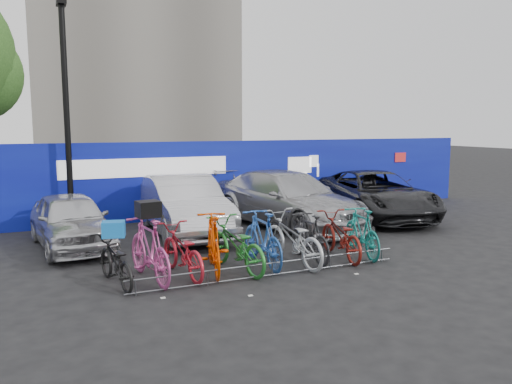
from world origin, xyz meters
TOP-DOWN VIEW (x-y plane):
  - ground at (0.00, 0.00)m, footprint 100.00×100.00m
  - hoarding at (0.01, 6.00)m, footprint 22.00×0.18m
  - lamppost at (-3.20, 5.40)m, footprint 0.25×0.50m
  - bike_rack at (-0.00, -0.60)m, footprint 5.60×0.03m
  - car_0 at (-3.34, 3.49)m, footprint 1.98×3.99m
  - car_1 at (-0.47, 3.85)m, footprint 1.81×4.78m
  - car_2 at (2.56, 3.65)m, footprint 3.36×5.77m
  - car_3 at (5.70, 3.72)m, footprint 3.45×5.65m
  - bike_0 at (-2.82, 0.12)m, footprint 0.88×1.80m
  - bike_1 at (-2.19, 0.12)m, footprint 0.84×2.09m
  - bike_2 at (-1.56, 0.18)m, footprint 0.89×1.96m
  - bike_3 at (-0.92, 0.14)m, footprint 1.00×2.06m
  - bike_4 at (-0.48, 0.07)m, footprint 1.04×2.11m
  - bike_5 at (0.15, 0.17)m, footprint 0.60×1.96m
  - bike_6 at (0.78, 0.04)m, footprint 0.94×2.16m
  - bike_7 at (1.25, 0.13)m, footprint 0.56×1.75m
  - bike_8 at (1.96, 0.03)m, footprint 0.93×1.99m
  - bike_9 at (2.50, -0.00)m, footprint 0.86×1.87m
  - cargo_crate at (-2.82, 0.12)m, footprint 0.46×0.39m
  - cargo_topcase at (-2.19, 0.12)m, footprint 0.45×0.42m

SIDE VIEW (x-z plane):
  - ground at x=0.00m, z-range 0.00..0.00m
  - bike_rack at x=0.00m, z-range 0.01..0.31m
  - bike_0 at x=-2.82m, z-range 0.00..0.91m
  - bike_2 at x=-1.56m, z-range 0.00..0.99m
  - bike_8 at x=1.96m, z-range 0.00..1.01m
  - bike_7 at x=1.25m, z-range 0.00..1.04m
  - bike_4 at x=-0.48m, z-range 0.00..1.06m
  - bike_9 at x=2.50m, z-range 0.00..1.09m
  - bike_6 at x=0.78m, z-range 0.00..1.10m
  - bike_5 at x=0.15m, z-range 0.00..1.17m
  - bike_3 at x=-0.92m, z-range 0.00..1.19m
  - bike_1 at x=-2.19m, z-range 0.00..1.22m
  - car_0 at x=-3.34m, z-range 0.00..1.31m
  - car_3 at x=5.70m, z-range 0.00..1.46m
  - car_1 at x=-0.47m, z-range 0.00..1.56m
  - car_2 at x=2.56m, z-range 0.00..1.57m
  - cargo_crate at x=-2.82m, z-range 0.91..1.19m
  - hoarding at x=0.01m, z-range 0.00..2.40m
  - cargo_topcase at x=-2.19m, z-range 1.22..1.52m
  - lamppost at x=-3.20m, z-range 0.22..6.33m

